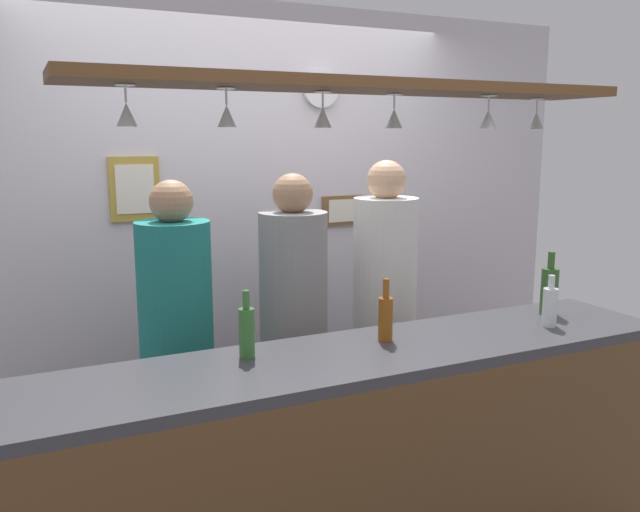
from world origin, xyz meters
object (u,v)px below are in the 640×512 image
object	(u,v)px
person_left_teal_shirt	(176,323)
bottle_beer_green_import	(247,331)
picture_frame_lower_pair	(345,210)
person_middle_grey_shirt	(294,307)
picture_frame_caricature	(135,189)
wall_clock	(321,89)
bottle_beer_amber_tall	(386,317)
bottle_soda_clear	(550,306)
person_right_white_patterned_shirt	(384,290)
bottle_champagne_green	(549,290)

from	to	relation	value
person_left_teal_shirt	bottle_beer_green_import	size ratio (longest dim) A/B	6.42
person_left_teal_shirt	picture_frame_lower_pair	size ratio (longest dim) A/B	5.57
person_middle_grey_shirt	picture_frame_lower_pair	xyz separation A→B (m)	(0.61, 0.63, 0.39)
picture_frame_caricature	wall_clock	size ratio (longest dim) A/B	1.55
person_middle_grey_shirt	bottle_beer_amber_tall	bearing A→B (deg)	-80.91
person_middle_grey_shirt	bottle_soda_clear	size ratio (longest dim) A/B	7.33
person_right_white_patterned_shirt	wall_clock	bearing A→B (deg)	97.44
person_right_white_patterned_shirt	picture_frame_caricature	distance (m)	1.43
bottle_beer_amber_tall	wall_clock	size ratio (longest dim) A/B	1.18
bottle_beer_amber_tall	person_middle_grey_shirt	bearing A→B (deg)	99.09
bottle_beer_green_import	wall_clock	world-z (taller)	wall_clock
person_middle_grey_shirt	person_right_white_patterned_shirt	world-z (taller)	person_right_white_patterned_shirt
picture_frame_caricature	bottle_soda_clear	bearing A→B (deg)	-43.94
picture_frame_caricature	bottle_champagne_green	bearing A→B (deg)	-38.46
bottle_beer_amber_tall	person_right_white_patterned_shirt	bearing A→B (deg)	59.42
person_middle_grey_shirt	wall_clock	bearing A→B (deg)	54.42
person_left_teal_shirt	wall_clock	bearing A→B (deg)	31.04
bottle_beer_amber_tall	wall_clock	world-z (taller)	wall_clock
person_left_teal_shirt	bottle_champagne_green	world-z (taller)	person_left_teal_shirt
bottle_champagne_green	picture_frame_caricature	size ratio (longest dim) A/B	0.88
bottle_beer_amber_tall	picture_frame_lower_pair	xyz separation A→B (m)	(0.50, 1.33, 0.28)
person_left_teal_shirt	bottle_beer_green_import	distance (m)	0.68
person_middle_grey_shirt	picture_frame_caricature	xyz separation A→B (m)	(-0.64, 0.63, 0.57)
bottle_beer_green_import	wall_clock	distance (m)	1.86
person_left_teal_shirt	picture_frame_lower_pair	xyz separation A→B (m)	(1.20, 0.63, 0.40)
person_left_teal_shirt	person_middle_grey_shirt	distance (m)	0.59
person_left_teal_shirt	bottle_beer_green_import	bearing A→B (deg)	-79.36
person_left_teal_shirt	bottle_soda_clear	distance (m)	1.69
bottle_beer_amber_tall	bottle_soda_clear	bearing A→B (deg)	-9.69
bottle_beer_amber_tall	person_left_teal_shirt	bearing A→B (deg)	135.00
bottle_champagne_green	bottle_beer_green_import	bearing A→B (deg)	178.74
person_right_white_patterned_shirt	bottle_beer_green_import	distance (m)	1.19
person_left_teal_shirt	picture_frame_caricature	distance (m)	0.86
person_middle_grey_shirt	picture_frame_caricature	world-z (taller)	picture_frame_caricature
person_left_teal_shirt	bottle_soda_clear	bearing A→B (deg)	-29.62
person_middle_grey_shirt	person_right_white_patterned_shirt	xyz separation A→B (m)	(0.53, -0.00, 0.04)
picture_frame_lower_pair	wall_clock	xyz separation A→B (m)	(-0.17, -0.01, 0.72)
wall_clock	bottle_champagne_green	bearing A→B (deg)	-66.58
person_left_teal_shirt	picture_frame_caricature	bearing A→B (deg)	94.82
bottle_soda_clear	bottle_beer_green_import	xyz separation A→B (m)	(-1.34, 0.18, 0.01)
bottle_beer_green_import	bottle_champagne_green	world-z (taller)	bottle_champagne_green
bottle_beer_green_import	bottle_champagne_green	xyz separation A→B (m)	(1.48, -0.03, 0.01)
person_left_teal_shirt	person_middle_grey_shirt	size ratio (longest dim) A/B	0.99
picture_frame_lower_pair	picture_frame_caricature	world-z (taller)	picture_frame_caricature
bottle_beer_amber_tall	picture_frame_lower_pair	distance (m)	1.45
bottle_soda_clear	picture_frame_lower_pair	bearing A→B (deg)	100.17
bottle_soda_clear	person_left_teal_shirt	bearing A→B (deg)	150.38
picture_frame_lower_pair	picture_frame_caricature	bearing A→B (deg)	180.00
bottle_beer_green_import	person_right_white_patterned_shirt	bearing A→B (deg)	33.29
picture_frame_caricature	person_left_teal_shirt	bearing A→B (deg)	-85.18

